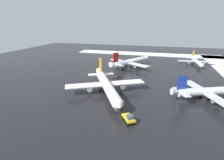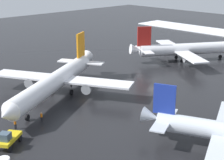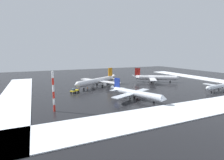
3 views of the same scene
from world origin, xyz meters
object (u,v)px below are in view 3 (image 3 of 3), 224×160
Objects in this scene: airplane_foreground_jet at (155,78)px; airplane_parked_starboard at (220,86)px; airplane_far_rear at (97,81)px; pushback_tug at (74,91)px; ground_crew_beside_wing at (87,88)px; airplane_parked_portside at (135,93)px; ground_crew_mid_apron at (79,89)px; antenna_mast at (53,92)px.

airplane_foreground_jet is 40.95m from airplane_parked_starboard.
airplane_parked_starboard is at bearing 116.96° from airplane_far_rear.
ground_crew_beside_wing is (8.23, 3.82, -0.31)m from pushback_tug.
airplane_far_rear reaches higher than airplane_parked_portside.
antenna_mast is (-16.43, -30.51, 6.36)m from ground_crew_mid_apron.
airplane_far_rear is 36.14m from airplane_parked_portside.
ground_crew_beside_wing is at bearing 170.68° from pushback_tug.
airplane_parked_starboard reaches higher than ground_crew_beside_wing.
ground_crew_beside_wing is at bearing 124.00° from ground_crew_mid_apron.
ground_crew_mid_apron is 35.23m from antenna_mast.
ground_crew_mid_apron is (-13.19, -7.07, -2.58)m from airplane_far_rear.
airplane_foreground_jet is 81.08m from antenna_mast.
pushback_tug is at bearing 5.50° from airplane_far_rear.
pushback_tug is 9.08m from ground_crew_beside_wing.
antenna_mast is (-29.62, -37.58, 3.78)m from airplane_far_rear.
airplane_foreground_jet is 50.67m from airplane_parked_portside.
airplane_far_rear is 70.25m from airplane_parked_starboard.
airplane_far_rear is at bearing -179.94° from pushback_tug.
airplane_parked_portside is 16.38× the size of ground_crew_beside_wing.
airplane_foreground_jet reaches higher than ground_crew_beside_wing.
ground_crew_mid_apron is (-4.56, 0.60, 0.00)m from ground_crew_beside_wing.
airplane_parked_portside is at bearing 98.49° from pushback_tug.
airplane_parked_portside is 31.45m from ground_crew_beside_wing.
ground_crew_beside_wing is 4.60m from ground_crew_mid_apron.
airplane_parked_portside is 16.38× the size of ground_crew_mid_apron.
pushback_tug reaches higher than ground_crew_mid_apron.
ground_crew_beside_wing is (-8.62, -7.67, -2.58)m from airplane_far_rear.
airplane_parked_portside is (-52.56, 3.83, 0.39)m from airplane_parked_starboard.
airplane_parked_portside is at bearing -105.52° from airplane_foreground_jet.
airplane_far_rear is 11.83m from ground_crew_beside_wing.
airplane_far_rear is 42.91m from airplane_foreground_jet.
airplane_foreground_jet is 60.60m from pushback_tug.
antenna_mast is at bearing -110.20° from airplane_parked_portside.
ground_crew_mid_apron is at bearing -170.12° from airplane_parked_portside.
airplane_far_rear is at bearing 165.51° from airplane_parked_portside.
airplane_parked_portside is at bearing 74.60° from ground_crew_mid_apron.
ground_crew_beside_wing is (-66.68, 31.87, -1.53)m from airplane_parked_starboard.
airplane_far_rear is 1.11× the size of airplane_foreground_jet.
airplane_far_rear is 48.00m from antenna_mast.
pushback_tug is at bearing -160.53° from airplane_parked_portside.
pushback_tug is 29.66m from antenna_mast.
ground_crew_beside_wing and ground_crew_mid_apron have the same top height.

